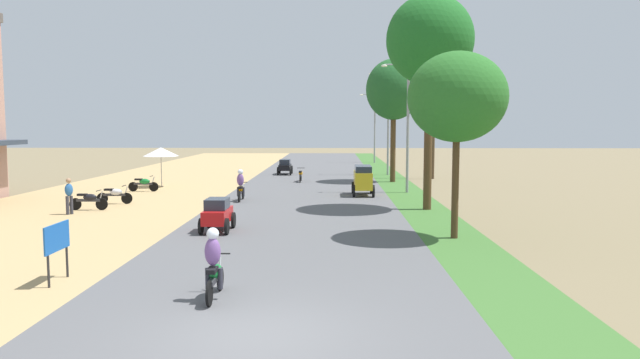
{
  "coord_description": "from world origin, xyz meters",
  "views": [
    {
      "loc": [
        1.42,
        -10.59,
        4.03
      ],
      "look_at": [
        0.81,
        17.63,
        1.37
      ],
      "focal_mm": 32.67,
      "sensor_mm": 36.0,
      "label": 1
    }
  ],
  "objects_px": {
    "parked_motorbike_nearest": "(89,200)",
    "streetlamp_mid": "(388,116)",
    "median_tree_nearest": "(457,97)",
    "parked_motorbike_second": "(115,194)",
    "motorbike_ahead_second": "(241,186)",
    "median_tree_second": "(430,41)",
    "utility_pole_near": "(434,116)",
    "streetlamp_near": "(408,118)",
    "street_signboard": "(57,241)",
    "vendor_umbrella": "(161,152)",
    "median_tree_third": "(394,90)",
    "car_hatchback_red": "(217,213)",
    "car_sedan_black": "(285,166)",
    "motorbike_ahead_third": "(301,175)",
    "streetlamp_far": "(375,122)",
    "parked_motorbike_third": "(144,183)",
    "pedestrian_on_shoulder": "(69,194)",
    "motorbike_foreground_rider": "(214,265)",
    "car_van_yellow": "(363,179)"
  },
  "relations": [
    {
      "from": "street_signboard",
      "to": "vendor_umbrella",
      "type": "distance_m",
      "value": 22.91
    },
    {
      "from": "median_tree_second",
      "to": "parked_motorbike_third",
      "type": "bearing_deg",
      "value": 155.9
    },
    {
      "from": "street_signboard",
      "to": "streetlamp_near",
      "type": "xyz_separation_m",
      "value": [
        11.31,
        19.78,
        3.33
      ]
    },
    {
      "from": "parked_motorbike_second",
      "to": "car_hatchback_red",
      "type": "bearing_deg",
      "value": -48.37
    },
    {
      "from": "parked_motorbike_third",
      "to": "median_tree_nearest",
      "type": "distance_m",
      "value": 21.37
    },
    {
      "from": "street_signboard",
      "to": "parked_motorbike_second",
      "type": "bearing_deg",
      "value": 105.41
    },
    {
      "from": "median_tree_second",
      "to": "utility_pole_near",
      "type": "xyz_separation_m",
      "value": [
        3.03,
        16.11,
        -3.17
      ]
    },
    {
      "from": "pedestrian_on_shoulder",
      "to": "streetlamp_far",
      "type": "height_order",
      "value": "streetlamp_far"
    },
    {
      "from": "parked_motorbike_nearest",
      "to": "median_tree_second",
      "type": "bearing_deg",
      "value": 2.12
    },
    {
      "from": "streetlamp_far",
      "to": "car_sedan_black",
      "type": "height_order",
      "value": "streetlamp_far"
    },
    {
      "from": "parked_motorbike_nearest",
      "to": "street_signboard",
      "type": "bearing_deg",
      "value": -70.35
    },
    {
      "from": "parked_motorbike_third",
      "to": "streetlamp_far",
      "type": "xyz_separation_m",
      "value": [
        15.64,
        26.51,
        3.72
      ]
    },
    {
      "from": "streetlamp_mid",
      "to": "car_sedan_black",
      "type": "height_order",
      "value": "streetlamp_mid"
    },
    {
      "from": "parked_motorbike_nearest",
      "to": "parked_motorbike_third",
      "type": "relative_size",
      "value": 1.0
    },
    {
      "from": "median_tree_nearest",
      "to": "streetlamp_far",
      "type": "distance_m",
      "value": 40.5
    },
    {
      "from": "motorbike_foreground_rider",
      "to": "median_tree_nearest",
      "type": "bearing_deg",
      "value": 46.67
    },
    {
      "from": "streetlamp_mid",
      "to": "parked_motorbike_nearest",
      "type": "bearing_deg",
      "value": -128.96
    },
    {
      "from": "median_tree_nearest",
      "to": "streetlamp_mid",
      "type": "distance_m",
      "value": 25.82
    },
    {
      "from": "streetlamp_mid",
      "to": "motorbike_ahead_third",
      "type": "xyz_separation_m",
      "value": [
        -6.6,
        -5.88,
        -4.16
      ]
    },
    {
      "from": "utility_pole_near",
      "to": "car_van_yellow",
      "type": "distance_m",
      "value": 12.85
    },
    {
      "from": "car_sedan_black",
      "to": "motorbike_ahead_second",
      "type": "distance_m",
      "value": 16.29
    },
    {
      "from": "parked_motorbike_second",
      "to": "motorbike_ahead_second",
      "type": "height_order",
      "value": "motorbike_ahead_second"
    },
    {
      "from": "car_hatchback_red",
      "to": "motorbike_ahead_third",
      "type": "distance_m",
      "value": 19.02
    },
    {
      "from": "parked_motorbike_nearest",
      "to": "streetlamp_mid",
      "type": "height_order",
      "value": "streetlamp_mid"
    },
    {
      "from": "parked_motorbike_second",
      "to": "car_van_yellow",
      "type": "height_order",
      "value": "car_van_yellow"
    },
    {
      "from": "pedestrian_on_shoulder",
      "to": "streetlamp_far",
      "type": "distance_m",
      "value": 39.04
    },
    {
      "from": "pedestrian_on_shoulder",
      "to": "car_hatchback_red",
      "type": "distance_m",
      "value": 8.43
    },
    {
      "from": "parked_motorbike_nearest",
      "to": "parked_motorbike_second",
      "type": "distance_m",
      "value": 2.2
    },
    {
      "from": "median_tree_nearest",
      "to": "streetlamp_near",
      "type": "relative_size",
      "value": 0.86
    },
    {
      "from": "parked_motorbike_nearest",
      "to": "utility_pole_near",
      "type": "bearing_deg",
      "value": 41.57
    },
    {
      "from": "pedestrian_on_shoulder",
      "to": "car_hatchback_red",
      "type": "xyz_separation_m",
      "value": [
        7.4,
        -4.03,
        -0.22
      ]
    },
    {
      "from": "parked_motorbike_third",
      "to": "utility_pole_near",
      "type": "height_order",
      "value": "utility_pole_near"
    },
    {
      "from": "median_tree_third",
      "to": "motorbike_ahead_third",
      "type": "distance_m",
      "value": 8.67
    },
    {
      "from": "parked_motorbike_second",
      "to": "streetlamp_mid",
      "type": "xyz_separation_m",
      "value": [
        15.32,
        17.29,
        4.18
      ]
    },
    {
      "from": "median_tree_second",
      "to": "streetlamp_mid",
      "type": "xyz_separation_m",
      "value": [
        -0.07,
        18.86,
        -3.11
      ]
    },
    {
      "from": "parked_motorbike_second",
      "to": "median_tree_nearest",
      "type": "xyz_separation_m",
      "value": [
        15.22,
        -8.52,
        4.41
      ]
    },
    {
      "from": "parked_motorbike_second",
      "to": "median_tree_third",
      "type": "relative_size",
      "value": 0.21
    },
    {
      "from": "streetlamp_near",
      "to": "parked_motorbike_nearest",
      "type": "bearing_deg",
      "value": -154.75
    },
    {
      "from": "street_signboard",
      "to": "median_tree_third",
      "type": "bearing_deg",
      "value": 66.96
    },
    {
      "from": "pedestrian_on_shoulder",
      "to": "car_van_yellow",
      "type": "bearing_deg",
      "value": 28.06
    },
    {
      "from": "parked_motorbike_nearest",
      "to": "motorbike_foreground_rider",
      "type": "xyz_separation_m",
      "value": [
        8.67,
        -13.75,
        0.3
      ]
    },
    {
      "from": "streetlamp_mid",
      "to": "motorbike_foreground_rider",
      "type": "bearing_deg",
      "value": -102.01
    },
    {
      "from": "parked_motorbike_nearest",
      "to": "streetlamp_near",
      "type": "xyz_separation_m",
      "value": [
        15.73,
        7.42,
        3.88
      ]
    },
    {
      "from": "median_tree_nearest",
      "to": "streetlamp_mid",
      "type": "relative_size",
      "value": 0.8
    },
    {
      "from": "streetlamp_mid",
      "to": "car_sedan_black",
      "type": "bearing_deg",
      "value": 179.37
    },
    {
      "from": "median_tree_third",
      "to": "motorbike_ahead_third",
      "type": "height_order",
      "value": "median_tree_third"
    },
    {
      "from": "streetlamp_near",
      "to": "street_signboard",
      "type": "bearing_deg",
      "value": -119.76
    },
    {
      "from": "median_tree_third",
      "to": "streetlamp_mid",
      "type": "bearing_deg",
      "value": 88.08
    },
    {
      "from": "parked_motorbike_second",
      "to": "streetlamp_mid",
      "type": "height_order",
      "value": "streetlamp_mid"
    },
    {
      "from": "vendor_umbrella",
      "to": "median_tree_nearest",
      "type": "relative_size",
      "value": 0.39
    }
  ]
}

